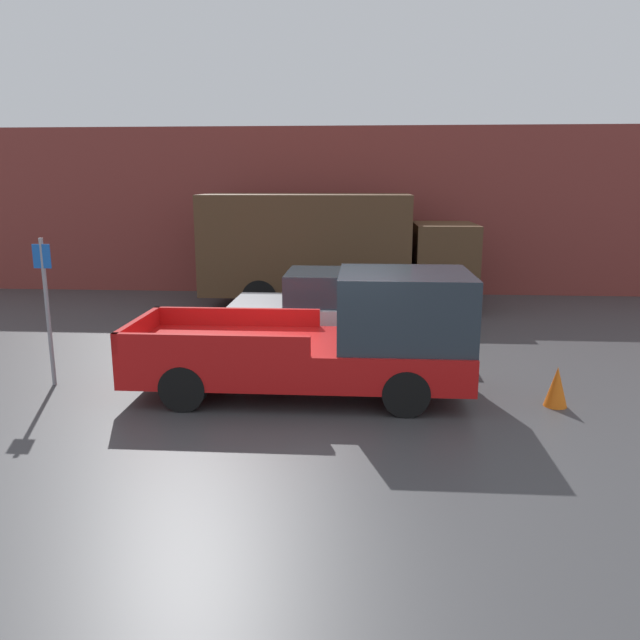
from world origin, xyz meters
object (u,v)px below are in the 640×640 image
parking_sign (47,304)px  delivery_truck (329,247)px  car (342,310)px  traffic_cone (557,387)px  pickup_truck (337,338)px

parking_sign → delivery_truck: bearing=58.4°
car → traffic_cone: 4.73m
car → parking_sign: bearing=-150.9°
pickup_truck → delivery_truck: size_ratio=0.75×
pickup_truck → traffic_cone: pickup_truck is taller
pickup_truck → car: (-0.01, 2.84, -0.12)m
delivery_truck → parking_sign: size_ratio=2.89×
pickup_truck → delivery_truck: bearing=94.2°
delivery_truck → parking_sign: bearing=-121.6°
pickup_truck → delivery_truck: 7.27m
car → parking_sign: parking_sign is taller
traffic_cone → parking_sign: bearing=176.8°
car → traffic_cone: (3.46, -3.19, -0.51)m
pickup_truck → traffic_cone: bearing=-5.8°
pickup_truck → parking_sign: 4.92m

